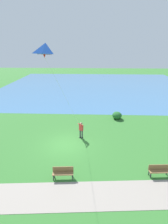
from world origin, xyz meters
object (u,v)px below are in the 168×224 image
(flying_kite, at_px, (46,51))
(person_kite_flyer, at_px, (81,129))
(park_bench_far_walkway, at_px, (159,170))
(lakeside_shrub, at_px, (117,115))
(park_bench_near_walkway, at_px, (63,172))

(flying_kite, bearing_deg, person_kite_flyer, 150.88)
(park_bench_far_walkway, bearing_deg, lakeside_shrub, -171.40)
(person_kite_flyer, height_order, lakeside_shrub, person_kite_flyer)
(park_bench_far_walkway, distance_m, lakeside_shrub, 10.73)
(person_kite_flyer, relative_size, lakeside_shrub, 1.33)
(person_kite_flyer, bearing_deg, lakeside_shrub, 140.04)
(flying_kite, distance_m, park_bench_far_walkway, 11.60)
(park_bench_near_walkway, relative_size, lakeside_shrub, 1.11)
(park_bench_near_walkway, bearing_deg, person_kite_flyer, 170.62)
(person_kite_flyer, xyz_separation_m, park_bench_far_walkway, (5.35, 6.01, -0.54))
(person_kite_flyer, distance_m, park_bench_far_walkway, 8.07)
(flying_kite, xyz_separation_m, park_bench_near_walkway, (2.14, 1.11, -8.15))
(flying_kite, relative_size, lakeside_shrub, 5.38)
(flying_kite, relative_size, park_bench_near_walkway, 4.84)
(lakeside_shrub, bearing_deg, park_bench_far_walkway, 8.60)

